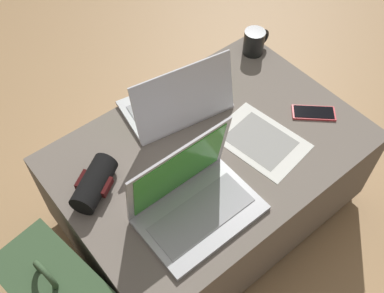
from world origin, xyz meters
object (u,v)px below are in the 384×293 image
Objects in this scene: laptop_far at (178,102)px; paper_sheet at (261,140)px; laptop_near at (193,199)px; cell_phone at (314,113)px; coffee_mug at (255,42)px; wrist_brace at (94,183)px.

laptop_far is 1.23× the size of paper_sheet.
laptop_far is (0.21, 0.34, -0.00)m from laptop_near.
cell_phone is 0.39m from coffee_mug.
laptop_far reaches higher than wrist_brace.
coffee_mug is (0.43, 0.06, 0.00)m from laptop_far.
coffee_mug reaches higher than wrist_brace.
cell_phone is at bearing 149.13° from laptop_far.
laptop_near is 2.96× the size of coffee_mug.
paper_sheet is at bearing -130.90° from coffee_mug.
laptop_far is 0.42m from wrist_brace.
laptop_near is at bearing -147.84° from coffee_mug.
laptop_near is at bearing -178.36° from paper_sheet.
laptop_near reaches higher than coffee_mug.
cell_phone is (0.37, -0.31, -0.04)m from laptop_far.
paper_sheet is (0.13, -0.28, -0.05)m from laptop_far.
paper_sheet is 1.66× the size of wrist_brace.
cell_phone is 0.48× the size of paper_sheet.
paper_sheet is 0.46m from coffee_mug.
wrist_brace is (-0.54, 0.18, 0.04)m from paper_sheet.
laptop_far reaches higher than cell_phone.
cell_phone is 0.23m from paper_sheet.
laptop_far is 0.48m from cell_phone.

